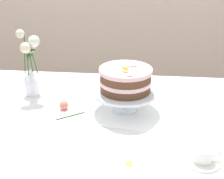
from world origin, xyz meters
name	(u,v)px	position (x,y,z in m)	size (l,w,h in m)	color
dining_table	(103,137)	(0.00, -0.03, 0.65)	(1.40, 1.00, 0.74)	white
linen_napkin	(125,110)	(0.09, 0.06, 0.74)	(0.32, 0.32, 0.00)	white
cake_stand	(125,94)	(0.09, 0.06, 0.82)	(0.29, 0.29, 0.10)	silver
layer_cake	(125,79)	(0.09, 0.06, 0.89)	(0.23, 0.23, 0.11)	brown
flower_vase	(31,68)	(-0.38, 0.18, 0.88)	(0.11, 0.10, 0.33)	silver
teacup	(202,155)	(0.37, -0.28, 0.76)	(0.13, 0.13, 0.06)	white
fallen_rose	(64,106)	(-0.18, 0.04, 0.76)	(0.12, 0.12, 0.04)	#2D6028
loose_petal_0	(129,164)	(0.13, -0.32, 0.74)	(0.03, 0.02, 0.00)	yellow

